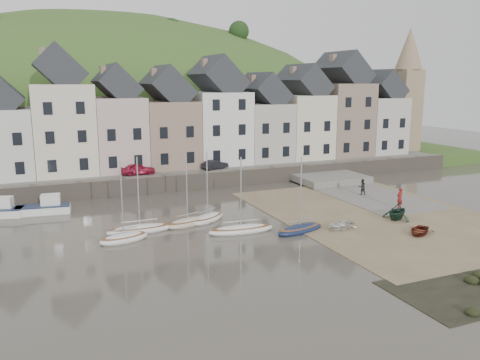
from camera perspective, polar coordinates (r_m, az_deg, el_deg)
name	(u,v)px	position (r m, az deg, el deg)	size (l,w,h in m)	color
ground	(269,230)	(40.06, 3.36, -5.79)	(160.00, 160.00, 0.00)	#453F36
quay_land	(168,162)	(69.31, -8.42, 2.13)	(90.00, 30.00, 1.50)	#3C5F26
quay_street	(192,170)	(58.26, -5.57, 1.22)	(70.00, 7.00, 0.10)	slate
seawall	(202,180)	(55.11, -4.46, -0.04)	(70.00, 1.20, 1.80)	slate
beach	(378,215)	(45.83, 15.83, -3.95)	(18.00, 26.00, 0.06)	#756247
slipway	(361,192)	(54.33, 13.89, -1.42)	(8.00, 18.00, 0.12)	slate
hillside	(109,236)	(99.60, -15.02, -6.36)	(134.40, 84.00, 84.00)	#3C5F26
townhouse_terrace	(197,118)	(61.38, -5.08, 7.19)	(61.05, 8.00, 13.93)	silver
church_spire	(407,86)	(77.81, 18.90, 10.28)	(4.00, 4.00, 18.00)	#997F60
sailboat_0	(140,229)	(40.09, -11.59, -5.61)	(5.33, 1.50, 6.32)	white
sailboat_1	(124,238)	(38.13, -13.39, -6.58)	(4.03, 2.31, 6.32)	white
sailboat_2	(188,222)	(41.33, -6.13, -4.91)	(4.31, 2.67, 6.32)	beige
sailboat_3	(208,218)	(42.39, -3.80, -4.45)	(4.09, 3.37, 6.32)	white
sailboat_4	(241,229)	(39.20, 0.11, -5.76)	(5.52, 1.92, 6.32)	white
sailboat_5	(300,229)	(39.65, 6.99, -5.65)	(4.85, 2.61, 6.32)	#162245
motorboat_0	(45,207)	(48.08, -21.78, -2.94)	(4.93, 2.33, 1.70)	white
rowboat_white	(340,225)	(40.83, 11.59, -5.16)	(2.03, 2.84, 0.59)	white
rowboat_green	(397,211)	(44.61, 17.82, -3.45)	(2.45, 2.83, 1.49)	#173425
rowboat_red	(419,231)	(41.11, 20.15, -5.55)	(1.93, 2.70, 0.56)	maroon
person_red	(400,198)	(48.36, 18.11, -2.00)	(0.70, 0.46, 1.93)	maroon
person_dark	(362,187)	(52.90, 14.03, -0.78)	(0.81, 0.63, 1.67)	black
car_left	(138,169)	(55.59, -11.80, 1.26)	(1.52, 3.77, 1.28)	maroon
car_right	(215,165)	(58.01, -2.94, 1.82)	(1.15, 3.31, 1.09)	black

